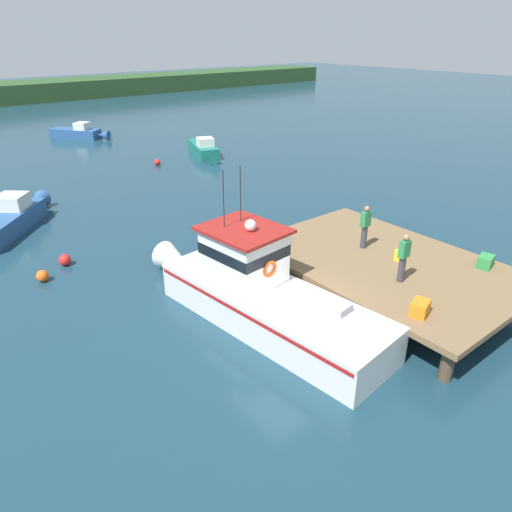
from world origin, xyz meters
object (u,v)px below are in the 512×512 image
Objects in this scene: crate_single_by_cleat at (486,262)px; moored_boat_off_the_point at (79,133)px; bait_bucket at (399,255)px; moored_boat_far_right at (11,219)px; mooring_buoy_inshore at (157,162)px; mooring_buoy_spare_mooring at (65,260)px; crate_single_far at (279,240)px; mooring_buoy_outer at (42,276)px; deckhand_further_back at (365,226)px; main_fishing_boat at (258,292)px; deckhand_by_the_boat at (403,257)px; crate_stack_near_edge at (420,308)px; moored_boat_outer_mooring at (204,149)px.

crate_single_by_cleat reaches higher than moored_boat_off_the_point.
bait_bucket is 17.52m from moored_boat_far_right.
mooring_buoy_spare_mooring reaches higher than mooring_buoy_inshore.
crate_single_far is at bearing -58.18° from moored_boat_far_right.
crate_single_by_cleat is at bearing -88.12° from moored_boat_off_the_point.
mooring_buoy_inshore is 0.96× the size of mooring_buoy_outer.
bait_bucket reaches higher than mooring_buoy_outer.
mooring_buoy_outer is at bearing 143.37° from deckhand_further_back.
bait_bucket is (5.05, -1.60, 0.36)m from main_fishing_boat.
bait_bucket is 1.74m from deckhand_by_the_boat.
crate_stack_near_edge is 2.08m from deckhand_by_the_boat.
crate_single_far is at bearing 126.01° from crate_single_by_cleat.
deckhand_by_the_boat is 2.67m from deckhand_further_back.
main_fishing_boat reaches higher than mooring_buoy_outer.
main_fishing_boat is at bearing -71.97° from moored_boat_far_right.
mooring_buoy_outer is at bearing -93.96° from moored_boat_far_right.
main_fishing_boat is 4.87m from crate_stack_near_edge.
mooring_buoy_outer is (-11.35, -12.44, 0.01)m from mooring_buoy_inshore.
crate_single_far is 19.53m from moored_boat_outer_mooring.
moored_boat_far_right is 12.59m from mooring_buoy_inshore.
main_fishing_boat reaches higher than moored_boat_outer_mooring.
moored_boat_far_right is at bearing 117.13° from deckhand_by_the_boat.
deckhand_further_back is 32.15m from moored_boat_off_the_point.
main_fishing_boat is 6.10× the size of deckhand_further_back.
deckhand_further_back is at bearing -43.93° from crate_single_far.
mooring_buoy_spare_mooring is at bearing 125.47° from deckhand_by_the_boat.
moored_boat_far_right is (-8.08, 15.78, -1.52)m from deckhand_by_the_boat.
moored_boat_outer_mooring is (5.06, -12.19, 0.01)m from moored_boat_off_the_point.
deckhand_by_the_boat is 22.28m from mooring_buoy_inshore.
bait_bucket is 0.06× the size of moored_boat_outer_mooring.
mooring_buoy_outer is (-9.78, 8.60, -1.14)m from bait_bucket.
deckhand_by_the_boat is 3.46× the size of mooring_buoy_spare_mooring.
crate_single_by_cleat is 15.88m from mooring_buoy_outer.
crate_single_by_cleat is 15.69m from mooring_buoy_spare_mooring.
crate_single_far is at bearing 103.97° from deckhand_by_the_boat.
deckhand_by_the_boat is at bearing -62.87° from moored_boat_far_right.
main_fishing_boat reaches higher than mooring_buoy_spare_mooring.
mooring_buoy_outer is (-7.37, 4.99, -1.14)m from crate_single_far.
mooring_buoy_outer is (-8.51, 9.58, -1.83)m from deckhand_by_the_boat.
crate_single_by_cleat is 1.33× the size of mooring_buoy_outer.
crate_single_far is 4.34m from bait_bucket.
mooring_buoy_inshore is at bearing -175.62° from moored_boat_outer_mooring.
deckhand_further_back is at bearing -43.12° from mooring_buoy_spare_mooring.
crate_single_far is at bearing 136.07° from deckhand_further_back.
mooring_buoy_outer is 0.96× the size of mooring_buoy_spare_mooring.
mooring_buoy_inshore is at bearing -85.73° from moored_boat_off_the_point.
mooring_buoy_inshore is at bearing 85.71° from bait_bucket.
deckhand_further_back is 3.60× the size of mooring_buoy_outer.
mooring_buoy_outer is at bearing 137.04° from crate_single_by_cleat.
moored_boat_off_the_point is 10.49× the size of mooring_buoy_spare_mooring.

